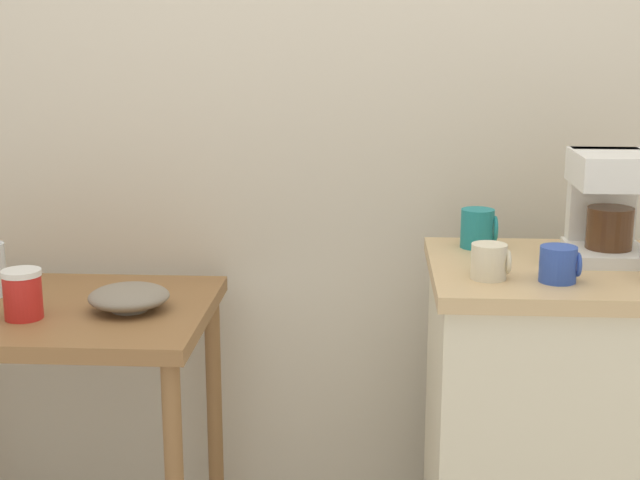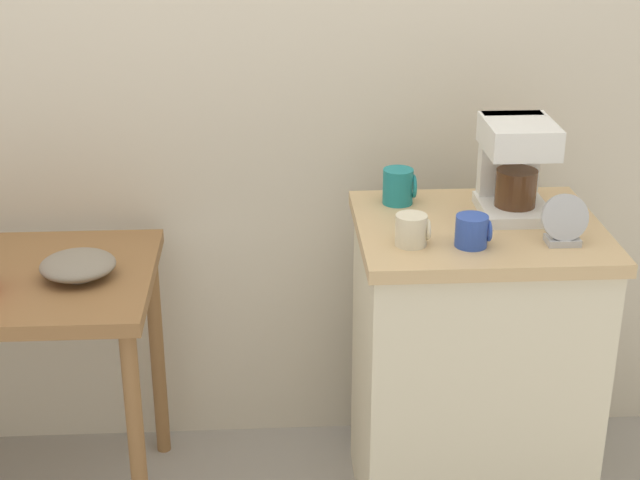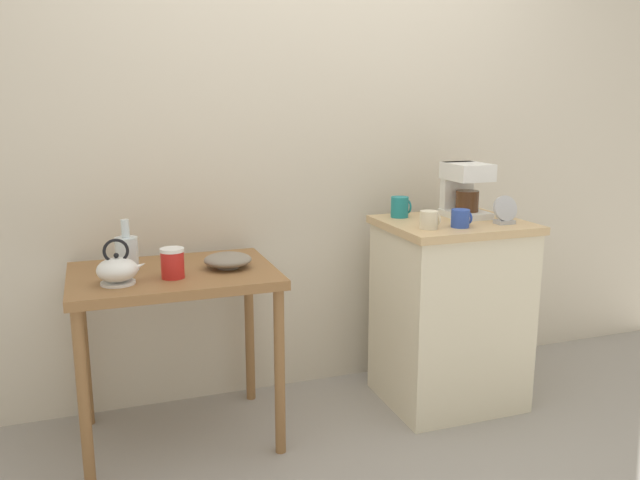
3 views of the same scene
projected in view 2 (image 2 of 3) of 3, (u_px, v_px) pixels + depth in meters
The scene contains 9 objects.
back_wall at pixel (293, 4), 2.78m from camera, with size 4.40×0.10×2.80m, color beige.
wooden_table at pixel (1, 309), 2.64m from camera, with size 0.84×0.61×0.76m.
kitchen_counter at pixel (470, 372), 2.73m from camera, with size 0.65×0.56×0.90m.
bowl_stoneware at pixel (78, 265), 2.58m from camera, with size 0.20×0.20×0.06m.
coffee_maker at pixel (515, 162), 2.59m from camera, with size 0.18×0.22×0.26m.
mug_dark_teal at pixel (399, 186), 2.69m from camera, with size 0.09×0.08×0.10m.
mug_small_cream at pixel (412, 230), 2.42m from camera, with size 0.09×0.08×0.08m.
mug_blue at pixel (472, 231), 2.41m from camera, with size 0.09×0.08×0.08m.
table_clock at pixel (564, 223), 2.42m from camera, with size 0.12×0.06×0.13m.
Camera 2 is at (0.02, -2.34, 1.85)m, focal length 54.42 mm.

